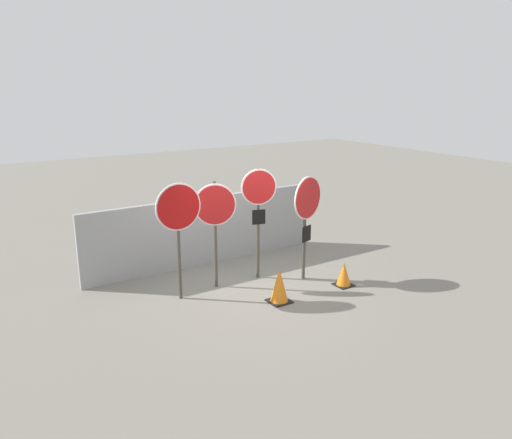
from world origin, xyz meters
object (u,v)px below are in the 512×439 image
at_px(stop_sign_1, 215,211).
at_px(stop_sign_2, 259,200).
at_px(stop_sign_3, 307,207).
at_px(traffic_cone_1, 344,274).
at_px(stop_sign_0, 178,215).
at_px(traffic_cone_0, 279,285).

relative_size(stop_sign_1, stop_sign_2, 0.93).
distance_m(stop_sign_3, traffic_cone_1, 1.57).
height_order(stop_sign_0, traffic_cone_0, stop_sign_0).
xyz_separation_m(stop_sign_3, traffic_cone_0, (-1.12, -0.63, -1.24)).
xyz_separation_m(stop_sign_1, traffic_cone_0, (0.66, -1.25, -1.26)).
height_order(stop_sign_0, stop_sign_3, stop_sign_0).
bearing_deg(stop_sign_0, stop_sign_1, 9.75).
height_order(stop_sign_0, stop_sign_2, stop_sign_2).
bearing_deg(traffic_cone_0, stop_sign_2, 75.33).
xyz_separation_m(traffic_cone_0, traffic_cone_1, (1.57, -0.07, -0.09)).
distance_m(traffic_cone_0, traffic_cone_1, 1.57).
relative_size(stop_sign_1, traffic_cone_1, 4.44).
bearing_deg(traffic_cone_0, stop_sign_0, 143.67).
xyz_separation_m(stop_sign_2, traffic_cone_0, (-0.32, -1.21, -1.38)).
distance_m(stop_sign_2, traffic_cone_1, 2.31).
bearing_deg(traffic_cone_1, stop_sign_3, 122.96).
bearing_deg(stop_sign_0, stop_sign_3, -10.65).
relative_size(stop_sign_2, traffic_cone_1, 4.78).
height_order(stop_sign_0, traffic_cone_1, stop_sign_0).
distance_m(stop_sign_0, traffic_cone_1, 3.58).
relative_size(stop_sign_1, traffic_cone_0, 3.25).
bearing_deg(stop_sign_0, traffic_cone_0, -36.65).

